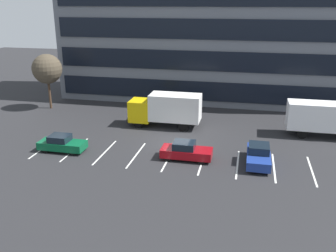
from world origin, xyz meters
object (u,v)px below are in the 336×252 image
sedan_navy (259,155)px  box_truck_white (324,118)px  sedan_forest (62,144)px  box_truck_yellow (166,108)px  sedan_maroon (186,151)px  bare_tree (47,69)px

sedan_navy → box_truck_white: bearing=52.0°
sedan_forest → box_truck_yellow: bearing=48.5°
sedan_maroon → box_truck_white: bearing=34.2°
box_truck_yellow → box_truck_white: 15.11m
sedan_maroon → box_truck_yellow: bearing=113.9°
box_truck_yellow → sedan_maroon: (3.38, -7.65, -1.22)m
box_truck_white → sedan_forest: (-22.43, -8.60, -1.17)m
sedan_navy → sedan_maroon: size_ratio=1.05×
sedan_maroon → sedan_navy: bearing=3.5°
box_truck_yellow → sedan_navy: box_truck_yellow is taller
sedan_navy → bare_tree: bearing=155.7°
sedan_navy → sedan_forest: sedan_navy is taller
box_truck_yellow → sedan_maroon: 8.45m
bare_tree → sedan_forest: bearing=-57.0°
box_truck_yellow → sedan_navy: (9.14, -7.29, -1.19)m
box_truck_white → box_truck_yellow: bearing=-178.7°
sedan_forest → bare_tree: size_ratio=0.62×
sedan_navy → box_truck_yellow: bearing=141.4°
sedan_navy → sedan_forest: size_ratio=1.08×
sedan_maroon → sedan_forest: size_ratio=1.04×
sedan_forest → sedan_navy: bearing=3.4°
box_truck_yellow → sedan_maroon: size_ratio=1.78×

